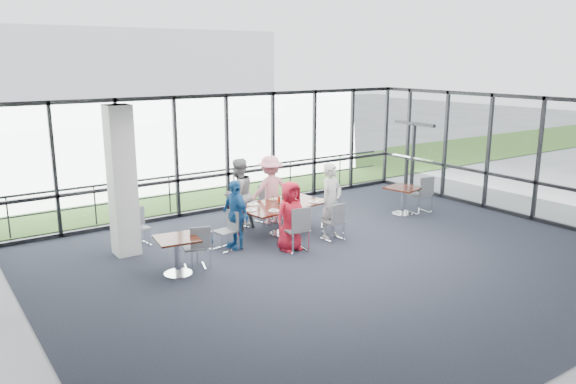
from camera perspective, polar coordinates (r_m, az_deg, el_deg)
floor at (r=11.89m, az=5.72°, el=-6.94°), size 12.00×10.00×0.02m
ceiling at (r=11.19m, az=6.10°, el=8.67°), size 12.00×10.00×0.04m
wall_left at (r=8.91m, az=-25.02°, el=-4.27°), size 0.10×10.00×3.20m
curtain_wall_back at (r=15.50m, az=-6.20°, el=4.01°), size 12.00×0.10×3.20m
curtain_wall_right at (r=15.94m, az=22.58°, el=3.32°), size 0.10×10.00×3.20m
exit_door at (r=18.29m, az=12.58°, el=3.46°), size 0.12×1.60×2.10m
structural_column at (r=12.29m, az=-16.51°, el=1.06°), size 0.50×0.50×3.20m
apron at (r=20.26m, az=-12.87°, el=1.31°), size 80.00×70.00×0.02m
grass_strip at (r=18.45m, az=-10.54°, el=0.35°), size 80.00×5.00×0.01m
hangar_main at (r=42.01m, az=-19.48°, el=11.16°), size 24.00×10.00×6.00m
guard_rail at (r=16.23m, az=-7.11°, el=0.46°), size 12.00×0.06×0.06m
main_table at (r=13.33m, az=-0.73°, el=-1.66°), size 2.31×1.48×0.75m
side_table_left at (r=11.08m, az=-11.21°, el=-5.23°), size 0.88×0.88×0.75m
side_table_right at (r=15.37m, az=11.64°, el=0.03°), size 0.98×0.98×0.75m
diner_near_left at (r=12.20m, az=0.27°, el=-2.48°), size 0.77×0.52×1.54m
diner_near_right at (r=13.11m, az=4.41°, el=-0.88°), size 0.72×0.59×1.77m
diner_far_left at (r=13.72m, az=-5.05°, el=-0.24°), size 0.96×0.72×1.77m
diner_far_right at (r=14.19m, az=-1.78°, el=0.22°), size 1.18×0.70×1.74m
diner_end at (r=12.40m, az=-5.37°, el=-2.27°), size 0.56×0.94×1.54m
chair_main_nl at (r=12.24m, az=0.68°, el=-3.79°), size 0.52×0.52×0.98m
chair_main_nr at (r=13.03m, az=4.60°, el=-3.02°), size 0.45×0.45×0.87m
chair_main_fl at (r=13.83m, az=-4.96°, el=-1.94°), size 0.57×0.57×0.92m
chair_main_fr at (r=14.45m, az=-2.21°, el=-1.22°), size 0.56×0.56×0.93m
chair_main_end at (r=12.38m, az=-6.43°, el=-4.01°), size 0.48×0.48×0.85m
chair_spare_la at (r=11.43m, az=-9.51°, el=-5.56°), size 0.53×0.53×0.87m
chair_spare_lb at (r=13.03m, az=-14.89°, el=-3.56°), size 0.45×0.45×0.82m
chair_spare_r at (r=15.67m, az=13.19°, el=-0.29°), size 0.55×0.55×0.99m
plate_nl at (r=12.70m, az=-1.47°, el=-1.90°), size 0.24×0.24×0.01m
plate_nr at (r=13.48m, az=2.62°, el=-1.00°), size 0.24×0.24×0.01m
plate_fl at (r=13.28m, az=-3.61°, el=-1.25°), size 0.27×0.27×0.01m
plate_fr at (r=13.95m, az=-0.28°, el=-0.50°), size 0.26×0.26×0.01m
plate_end at (r=12.77m, az=-3.84°, el=-1.84°), size 0.26×0.26×0.01m
tumbler_a at (r=12.93m, az=-0.68°, el=-1.34°), size 0.07×0.07×0.14m
tumbler_b at (r=13.44m, az=0.93°, el=-0.78°), size 0.07×0.07×0.13m
tumbler_c at (r=13.50m, az=-1.54°, el=-0.71°), size 0.07×0.07×0.13m
tumbler_d at (r=12.71m, az=-2.97°, el=-1.62°), size 0.07×0.07×0.14m
menu_a at (r=12.88m, az=0.19°, el=-1.71°), size 0.38×0.36×0.00m
menu_b at (r=13.69m, az=3.28°, el=-0.81°), size 0.30×0.22×0.00m
menu_c at (r=13.79m, az=-1.38°, el=-0.69°), size 0.32×0.27×0.00m
condiment_caddy at (r=13.30m, az=-0.74°, el=-1.14°), size 0.10×0.07×0.04m
ketchup_bottle at (r=13.30m, az=-0.91°, el=-0.82°), size 0.06×0.06×0.18m
green_bottle at (r=13.41m, az=-0.54°, el=-0.66°), size 0.05×0.05×0.20m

